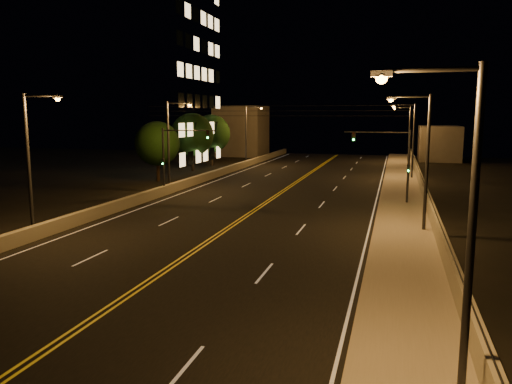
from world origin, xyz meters
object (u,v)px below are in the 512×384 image
(streetlight_0, at_px, (459,212))
(streetlight_6, at_px, (248,131))
(streetlight_4, at_px, (32,155))
(building_tower, at_px, (113,62))
(traffic_signal_right, at_px, (395,158))
(tree_0, at_px, (157,144))
(tree_1, at_px, (192,135))
(streetlight_2, at_px, (411,136))
(streetlight_1, at_px, (422,154))
(tree_2, at_px, (211,134))
(streetlight_5, at_px, (171,140))
(streetlight_3, at_px, (407,130))
(traffic_signal_left, at_px, (174,153))

(streetlight_0, relative_size, streetlight_6, 1.00)
(streetlight_4, height_order, building_tower, building_tower)
(streetlight_0, bearing_deg, streetlight_6, 111.46)
(traffic_signal_right, distance_m, tree_0, 25.79)
(tree_0, xyz_separation_m, tree_1, (-0.28, 10.12, 0.56))
(streetlight_2, xyz_separation_m, traffic_signal_right, (-1.52, -16.46, -1.06))
(streetlight_1, relative_size, streetlight_6, 1.00)
(streetlight_0, distance_m, streetlight_1, 18.37)
(streetlight_0, bearing_deg, streetlight_2, 90.00)
(streetlight_2, distance_m, tree_0, 27.28)
(building_tower, distance_m, tree_0, 17.74)
(streetlight_1, distance_m, tree_1, 38.18)
(streetlight_2, bearing_deg, tree_0, -162.30)
(streetlight_0, bearing_deg, tree_2, 116.34)
(streetlight_0, relative_size, streetlight_5, 1.00)
(streetlight_6, xyz_separation_m, tree_0, (-4.58, -18.47, -0.79))
(streetlight_3, bearing_deg, streetlight_0, -90.00)
(traffic_signal_right, bearing_deg, tree_0, 161.53)
(streetlight_0, distance_m, streetlight_2, 44.26)
(streetlight_6, xyz_separation_m, traffic_signal_left, (1.12, -26.64, -1.06))
(streetlight_0, distance_m, tree_0, 44.38)
(streetlight_2, height_order, streetlight_5, same)
(streetlight_2, distance_m, building_tower, 38.03)
(streetlight_2, relative_size, streetlight_3, 1.00)
(traffic_signal_right, height_order, building_tower, building_tower)
(building_tower, relative_size, tree_0, 4.47)
(traffic_signal_right, bearing_deg, streetlight_2, 84.74)
(streetlight_2, distance_m, streetlight_4, 39.20)
(streetlight_0, height_order, streetlight_6, same)
(streetlight_5, bearing_deg, tree_1, 106.55)
(streetlight_1, distance_m, streetlight_4, 22.50)
(streetlight_0, bearing_deg, streetlight_1, 90.00)
(building_tower, bearing_deg, streetlight_6, 28.56)
(streetlight_4, height_order, tree_2, streetlight_4)
(streetlight_2, relative_size, streetlight_5, 1.00)
(streetlight_5, bearing_deg, building_tower, 133.68)
(streetlight_5, bearing_deg, tree_0, 126.22)
(tree_1, bearing_deg, streetlight_1, -46.55)
(streetlight_5, height_order, tree_0, streetlight_5)
(traffic_signal_right, relative_size, tree_1, 0.81)
(streetlight_2, height_order, streetlight_6, same)
(streetlight_2, relative_size, traffic_signal_left, 1.39)
(tree_0, bearing_deg, traffic_signal_left, -55.12)
(traffic_signal_left, bearing_deg, streetlight_0, -53.89)
(traffic_signal_right, bearing_deg, streetlight_0, -86.88)
(traffic_signal_left, bearing_deg, streetlight_2, 39.07)
(streetlight_6, height_order, tree_0, streetlight_6)
(streetlight_3, height_order, streetlight_6, same)
(traffic_signal_left, relative_size, tree_2, 0.84)
(streetlight_2, xyz_separation_m, building_tower, (-36.93, 1.72, 8.93))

